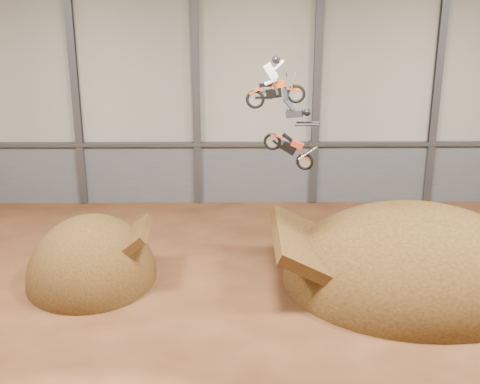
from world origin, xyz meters
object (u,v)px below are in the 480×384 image
fmx_rider_a (277,79)px  fmx_rider_b (285,128)px  landing_ramp (413,281)px  takeoff_ramp (93,278)px

fmx_rider_a → fmx_rider_b: (0.34, -0.19, -1.96)m
landing_ramp → fmx_rider_a: 10.97m
fmx_rider_a → takeoff_ramp: bearing=179.9°
takeoff_ramp → fmx_rider_a: (8.11, -0.36, 9.03)m
takeoff_ramp → landing_ramp: bearing=-1.5°
takeoff_ramp → fmx_rider_b: 11.03m
takeoff_ramp → fmx_rider_a: size_ratio=2.76×
landing_ramp → fmx_rider_b: size_ratio=3.84×
takeoff_ramp → fmx_rider_b: bearing=-3.7°
landing_ramp → takeoff_ramp: bearing=178.5°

